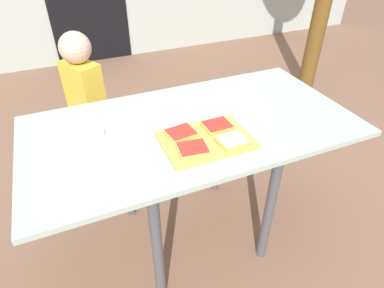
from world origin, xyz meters
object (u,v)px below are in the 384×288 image
object	(u,v)px
child_left	(86,100)
cutting_board	(205,140)
pizza_slice_near_right	(232,141)
pizza_slice_far_left	(181,133)
dining_table	(192,139)
pizza_slice_near_left	(193,149)
plate_white_left	(82,135)
pizza_slice_far_right	(217,126)
plate_white_right	(232,94)

from	to	relation	value
child_left	cutting_board	bearing A→B (deg)	-66.64
pizza_slice_near_right	pizza_slice_far_left	bearing A→B (deg)	142.55
dining_table	pizza_slice_far_left	distance (m)	0.16
dining_table	pizza_slice_near_left	size ratio (longest dim) A/B	11.07
pizza_slice_near_right	plate_white_left	distance (m)	0.66
cutting_board	pizza_slice_far_right	world-z (taller)	pizza_slice_far_right
cutting_board	plate_white_left	world-z (taller)	cutting_board
pizza_slice_near_left	pizza_slice_far_left	world-z (taller)	same
cutting_board	pizza_slice_far_left	distance (m)	0.11
pizza_slice_near_right	plate_white_right	bearing A→B (deg)	61.14
pizza_slice_far_left	plate_white_left	distance (m)	0.44
dining_table	pizza_slice_far_left	world-z (taller)	pizza_slice_far_left
plate_white_left	child_left	size ratio (longest dim) A/B	0.19
cutting_board	pizza_slice_far_right	bearing A→B (deg)	35.30
dining_table	pizza_slice_far_right	distance (m)	0.17
dining_table	plate_white_left	world-z (taller)	plate_white_left
cutting_board	child_left	xyz separation A→B (m)	(-0.40, 0.93, -0.18)
pizza_slice_far_left	pizza_slice_near_right	bearing A→B (deg)	-37.45
pizza_slice_near_right	pizza_slice_far_right	size ratio (longest dim) A/B	1.05
pizza_slice_far_left	plate_white_left	xyz separation A→B (m)	(-0.40, 0.18, -0.02)
pizza_slice_far_left	plate_white_right	size ratio (longest dim) A/B	0.73
pizza_slice_far_right	plate_white_right	xyz separation A→B (m)	(0.23, 0.27, -0.02)
pizza_slice_near_right	pizza_slice_near_left	xyz separation A→B (m)	(-0.18, 0.01, 0.00)
cutting_board	pizza_slice_near_right	world-z (taller)	pizza_slice_near_right
pizza_slice_near_left	child_left	size ratio (longest dim) A/B	0.13
pizza_slice_near_right	cutting_board	bearing A→B (deg)	144.09
dining_table	plate_white_left	size ratio (longest dim) A/B	7.99
plate_white_right	plate_white_left	world-z (taller)	same
pizza_slice_near_right	pizza_slice_near_left	world-z (taller)	same
pizza_slice_near_left	pizza_slice_near_right	bearing A→B (deg)	-3.93
plate_white_right	pizza_slice_far_right	bearing A→B (deg)	-130.11
pizza_slice_near_right	child_left	xyz separation A→B (m)	(-0.49, 0.99, -0.19)
pizza_slice_far_right	dining_table	bearing A→B (deg)	133.21
dining_table	pizza_slice_near_right	world-z (taller)	pizza_slice_near_right
pizza_slice_far_right	child_left	size ratio (longest dim) A/B	0.12
dining_table	plate_white_right	distance (m)	0.37
cutting_board	child_left	bearing A→B (deg)	113.36
plate_white_right	child_left	bearing A→B (deg)	140.05
pizza_slice_far_right	pizza_slice_far_left	size ratio (longest dim) A/B	0.92
cutting_board	plate_white_right	size ratio (longest dim) A/B	1.99
pizza_slice_near_left	plate_white_left	size ratio (longest dim) A/B	0.72
cutting_board	plate_white_right	xyz separation A→B (m)	(0.31, 0.33, -0.00)
dining_table	pizza_slice_near_left	bearing A→B (deg)	-112.59
dining_table	plate_white_left	xyz separation A→B (m)	(-0.49, 0.10, 0.09)
pizza_slice_near_left	pizza_slice_far_right	size ratio (longest dim) A/B	1.08
cutting_board	plate_white_right	world-z (taller)	cutting_board
pizza_slice_far_right	pizza_slice_far_left	xyz separation A→B (m)	(-0.17, 0.01, 0.00)
pizza_slice_far_left	child_left	size ratio (longest dim) A/B	0.13
pizza_slice_near_right	dining_table	bearing A→B (deg)	112.54
plate_white_left	pizza_slice_far_left	bearing A→B (deg)	-24.68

